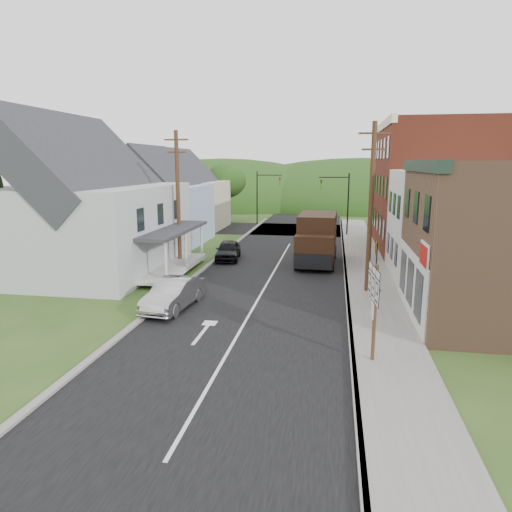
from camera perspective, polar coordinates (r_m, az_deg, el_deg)
The scene contains 25 objects.
ground at distance 22.42m, azimuth -0.29°, elevation -6.43°, with size 120.00×120.00×0.00m, color #2D4719.
road at distance 31.98m, azimuth 2.84°, elevation -0.97°, with size 9.00×90.00×0.02m, color black.
cross_road at distance 48.64m, azimuth 5.27°, elevation 3.31°, with size 60.00×9.00×0.02m, color black.
sidewalk_right at distance 29.87m, azimuth 13.68°, elevation -2.03°, with size 2.80×55.00×0.15m, color slate.
curb_right at distance 29.81m, azimuth 11.09°, elevation -1.95°, with size 0.20×55.00×0.15m, color slate.
curb_left at distance 30.95m, azimuth -6.20°, elevation -1.33°, with size 0.30×55.00×0.12m, color slate.
storefront_tan at distance 22.58m, azimuth 29.23°, elevation 1.36°, with size 8.00×8.00×7.00m, color brown.
storefront_white at distance 29.72m, azimuth 24.49°, elevation 3.41°, with size 8.00×7.00×6.50m, color silver.
storefront_red at distance 38.80m, azimuth 21.22°, elevation 7.94°, with size 8.00×12.00×10.00m, color maroon.
house_gray at distance 31.36m, azimuth -20.50°, elevation 5.91°, with size 10.20×12.24×8.35m.
house_blue at distance 40.88m, azimuth -11.47°, elevation 6.78°, with size 7.14×8.16×7.28m.
house_cream at distance 49.51m, azimuth -8.25°, elevation 7.68°, with size 7.14×8.16×7.28m.
utility_pole_right at distance 24.67m, azimuth 14.15°, elevation 5.94°, with size 1.60×0.26×9.00m.
utility_pole_left at distance 30.83m, azimuth -9.72°, elevation 7.17°, with size 1.60×0.26×9.00m.
traffic_signal_right at distance 44.61m, azimuth 10.56°, elevation 7.28°, with size 2.87×0.20×6.00m.
traffic_signal_left at distance 52.22m, azimuth 0.90°, elevation 8.06°, with size 2.87×0.20×6.00m.
tree_left_b at distance 39.02m, azimuth -22.56°, elevation 7.68°, with size 4.80×4.80×6.94m.
tree_left_c at distance 46.88m, azimuth -19.53°, elevation 9.69°, with size 5.80×5.80×8.41m.
tree_left_d at distance 54.54m, azimuth -3.80°, elevation 9.37°, with size 4.80×4.80×6.94m.
forested_ridge at distance 76.40m, azimuth 6.96°, elevation 6.25°, with size 90.00×30.00×16.00m, color #18350F.
silver_sedan at distance 22.34m, azimuth -10.26°, elevation -4.73°, with size 1.53×4.40×1.45m, color #A3A3A7.
dark_sedan at distance 33.22m, azimuth -3.51°, elevation 0.71°, with size 1.62×4.03×1.37m, color black.
delivery_van at distance 31.86m, azimuth 7.62°, elevation 2.10°, with size 2.73×6.25×3.45m.
route_sign_cluster at distance 16.15m, azimuth 14.54°, elevation -5.23°, with size 0.26×1.95×3.41m.
warning_sign at distance 24.59m, azimuth 14.78°, elevation -0.44°, with size 0.13×0.79×2.86m.
Camera 1 is at (3.72, -21.00, 6.91)m, focal length 32.00 mm.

